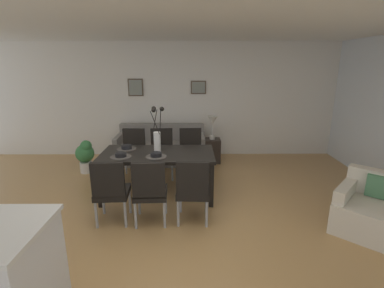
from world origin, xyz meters
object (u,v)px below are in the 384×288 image
at_px(dining_chair_mid_right, 191,150).
at_px(potted_plant, 85,155).
at_px(armchair, 373,211).
at_px(dining_chair_far_left, 150,189).
at_px(dining_chair_near_left, 111,189).
at_px(bowl_near_left, 121,154).
at_px(dining_chair_near_right, 133,151).
at_px(dining_table, 158,157).
at_px(bowl_far_left, 156,154).
at_px(framed_picture_center, 198,87).
at_px(table_lamp, 212,123).
at_px(bowl_near_right, 127,147).
at_px(dining_chair_mid_left, 193,188).
at_px(sofa, 161,149).
at_px(side_table, 212,150).
at_px(dining_chair_far_right, 162,151).
at_px(framed_picture_left, 136,87).
at_px(centerpiece_vase, 157,136).

height_order(dining_chair_mid_right, potted_plant, dining_chair_mid_right).
bearing_deg(armchair, dining_chair_far_left, 176.29).
bearing_deg(dining_chair_near_left, bowl_near_left, 90.58).
xyz_separation_m(dining_chair_near_right, bowl_near_left, (0.02, -1.05, 0.27)).
bearing_deg(dining_table, dining_chair_near_right, 123.77).
relative_size(bowl_far_left, framed_picture_center, 0.49).
distance_m(bowl_far_left, potted_plant, 2.05).
relative_size(dining_chair_near_left, dining_chair_mid_right, 1.00).
bearing_deg(armchair, dining_chair_near_left, 176.55).
height_order(dining_chair_far_left, framed_picture_center, framed_picture_center).
bearing_deg(dining_chair_near_left, armchair, -3.45).
height_order(dining_chair_near_right, table_lamp, table_lamp).
xyz_separation_m(dining_chair_far_left, dining_chair_mid_right, (0.55, 1.76, 0.00)).
bearing_deg(potted_plant, bowl_near_right, -39.18).
height_order(dining_chair_near_left, dining_chair_far_left, same).
relative_size(dining_chair_mid_left, sofa, 0.48).
height_order(side_table, potted_plant, potted_plant).
relative_size(dining_chair_near_left, table_lamp, 1.80).
bearing_deg(sofa, bowl_far_left, -86.38).
xyz_separation_m(dining_chair_far_right, table_lamp, (1.03, 0.82, 0.38)).
relative_size(dining_chair_mid_left, bowl_near_right, 5.41).
relative_size(bowl_near_right, armchair, 0.15).
height_order(bowl_near_right, armchair, bowl_near_right).
height_order(dining_chair_far_right, armchair, dining_chair_far_right).
distance_m(dining_chair_far_right, bowl_far_left, 1.10).
bearing_deg(side_table, sofa, 177.03).
bearing_deg(bowl_near_right, dining_chair_near_left, -89.64).
relative_size(dining_chair_near_right, side_table, 1.77).
distance_m(dining_chair_mid_left, framed_picture_left, 3.50).
relative_size(dining_chair_near_left, bowl_far_left, 5.41).
bearing_deg(bowl_far_left, dining_chair_far_right, 91.03).
bearing_deg(side_table, bowl_near_right, -136.51).
relative_size(dining_chair_far_left, dining_chair_mid_left, 1.00).
relative_size(dining_chair_far_right, dining_chair_mid_left, 1.00).
xyz_separation_m(side_table, armchair, (1.87, -2.75, 0.03)).
xyz_separation_m(dining_table, potted_plant, (-1.57, 1.04, -0.29)).
xyz_separation_m(bowl_far_left, framed_picture_left, (-0.72, 2.43, 0.82)).
height_order(sofa, table_lamp, table_lamp).
distance_m(dining_chair_mid_right, framed_picture_center, 1.74).
xyz_separation_m(bowl_near_left, bowl_far_left, (0.54, 0.00, 0.00)).
relative_size(armchair, framed_picture_left, 2.91).
height_order(bowl_far_left, framed_picture_left, framed_picture_left).
bearing_deg(dining_chair_far_right, potted_plant, 173.12).
distance_m(dining_chair_near_right, dining_chair_far_right, 0.55).
distance_m(dining_chair_mid_left, potted_plant, 2.85).
bearing_deg(dining_chair_mid_left, table_lamp, 79.87).
bearing_deg(dining_table, centerpiece_vase, 55.35).
xyz_separation_m(table_lamp, framed_picture_center, (-0.29, 0.54, 0.71)).
height_order(dining_table, sofa, sofa).
xyz_separation_m(dining_chair_far_left, bowl_far_left, (0.01, 0.68, 0.27)).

